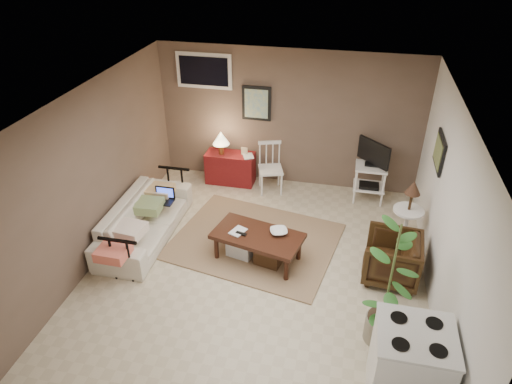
% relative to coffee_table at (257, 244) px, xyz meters
% --- Properties ---
extents(floor, '(5.00, 5.00, 0.00)m').
position_rel_coffee_table_xyz_m(floor, '(0.04, -0.20, -0.26)').
color(floor, '#C1B293').
rests_on(floor, ground).
extents(art_back, '(0.50, 0.03, 0.60)m').
position_rel_coffee_table_xyz_m(art_back, '(-0.51, 2.28, 1.19)').
color(art_back, black).
extents(art_right, '(0.03, 0.60, 0.45)m').
position_rel_coffee_table_xyz_m(art_right, '(2.27, 0.85, 1.26)').
color(art_right, black).
extents(window, '(0.96, 0.03, 0.60)m').
position_rel_coffee_table_xyz_m(window, '(-1.41, 2.28, 1.69)').
color(window, white).
extents(rug, '(2.62, 2.25, 0.02)m').
position_rel_coffee_table_xyz_m(rug, '(-0.12, 0.39, -0.25)').
color(rug, '#8D6D52').
rests_on(rug, floor).
extents(coffee_table, '(1.33, 0.89, 0.46)m').
position_rel_coffee_table_xyz_m(coffee_table, '(0.00, 0.00, 0.00)').
color(coffee_table, '#3A1A10').
rests_on(coffee_table, floor).
extents(sofa, '(0.59, 2.01, 0.79)m').
position_rel_coffee_table_xyz_m(sofa, '(-1.76, 0.18, 0.14)').
color(sofa, silver).
rests_on(sofa, floor).
extents(sofa_pillows, '(0.39, 1.91, 0.14)m').
position_rel_coffee_table_xyz_m(sofa_pillows, '(-1.71, -0.05, 0.23)').
color(sofa_pillows, beige).
rests_on(sofa_pillows, sofa).
extents(sofa_end_rails, '(0.54, 2.01, 0.68)m').
position_rel_coffee_table_xyz_m(sofa_end_rails, '(-1.64, 0.18, 0.08)').
color(sofa_end_rails, black).
rests_on(sofa_end_rails, floor).
extents(laptop, '(0.31, 0.22, 0.21)m').
position_rel_coffee_table_xyz_m(laptop, '(-1.57, 0.53, 0.25)').
color(laptop, black).
rests_on(laptop, sofa).
extents(red_console, '(0.86, 0.38, 0.99)m').
position_rel_coffee_table_xyz_m(red_console, '(-0.95, 2.03, 0.09)').
color(red_console, maroon).
rests_on(red_console, floor).
extents(spindle_chair, '(0.50, 0.50, 0.88)m').
position_rel_coffee_table_xyz_m(spindle_chair, '(-0.18, 1.91, 0.15)').
color(spindle_chair, white).
rests_on(spindle_chair, floor).
extents(tv_stand, '(0.51, 0.49, 1.09)m').
position_rel_coffee_table_xyz_m(tv_stand, '(1.50, 1.94, 0.32)').
color(tv_stand, white).
rests_on(tv_stand, floor).
extents(side_table, '(0.42, 0.42, 1.13)m').
position_rel_coffee_table_xyz_m(side_table, '(2.01, 0.69, 0.44)').
color(side_table, white).
rests_on(side_table, floor).
extents(armchair, '(0.71, 0.75, 0.72)m').
position_rel_coffee_table_xyz_m(armchair, '(1.81, 0.01, 0.10)').
color(armchair, black).
rests_on(armchair, floor).
extents(potted_plant, '(0.41, 0.41, 1.63)m').
position_rel_coffee_table_xyz_m(potted_plant, '(1.68, -1.08, 0.61)').
color(potted_plant, gray).
rests_on(potted_plant, floor).
extents(stove, '(0.72, 0.67, 0.94)m').
position_rel_coffee_table_xyz_m(stove, '(1.89, -1.81, 0.21)').
color(stove, silver).
rests_on(stove, floor).
extents(bowl, '(0.24, 0.14, 0.24)m').
position_rel_coffee_table_xyz_m(bowl, '(0.29, 0.08, 0.30)').
color(bowl, '#3A1A10').
rests_on(bowl, coffee_table).
extents(book_table, '(0.17, 0.08, 0.24)m').
position_rel_coffee_table_xyz_m(book_table, '(-0.35, 0.03, 0.30)').
color(book_table, '#3A1A10').
rests_on(book_table, coffee_table).
extents(book_console, '(0.17, 0.09, 0.23)m').
position_rel_coffee_table_xyz_m(book_console, '(-0.67, 1.95, 0.43)').
color(book_console, '#3A1A10').
rests_on(book_console, red_console).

